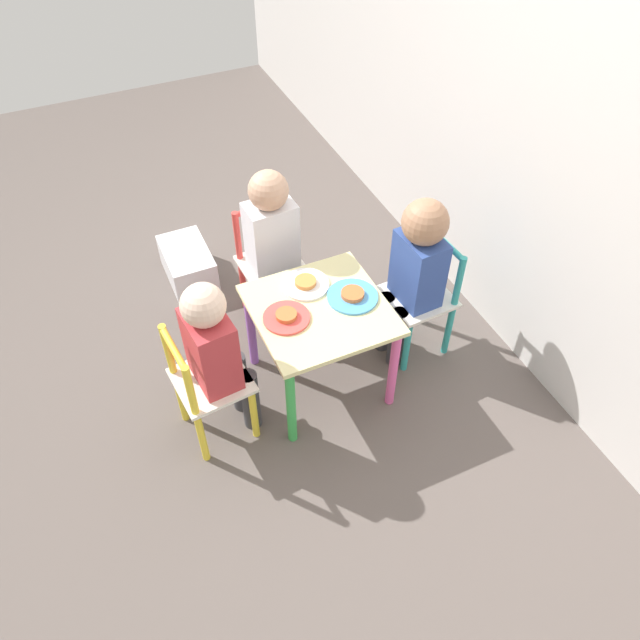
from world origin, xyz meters
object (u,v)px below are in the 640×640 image
object	(u,v)px
child_back	(415,265)
storage_bin	(188,264)
chair_red	(270,266)
plate_front	(286,317)
plate_left	(306,284)
plate_back	(352,296)
chair_yellow	(207,387)
child_front	(217,349)
child_left	(273,239)
chair_teal	(422,299)
kids_table	(320,322)

from	to	relation	value
child_back	storage_bin	xyz separation A→B (m)	(-0.84, -0.73, -0.39)
chair_red	plate_front	xyz separation A→B (m)	(0.48, -0.11, 0.18)
child_back	plate_left	world-z (taller)	child_back
child_back	plate_left	distance (m)	0.44
chair_red	plate_back	distance (m)	0.54
storage_bin	chair_yellow	bearing A→B (deg)	-10.10
chair_yellow	child_front	xyz separation A→B (m)	(-0.01, 0.06, 0.17)
child_front	child_back	bearing A→B (deg)	-91.35
child_left	plate_front	distance (m)	0.43
child_front	chair_teal	bearing A→B (deg)	-91.44
kids_table	plate_left	size ratio (longest dim) A/B	2.68
chair_teal	plate_back	size ratio (longest dim) A/B	2.77
child_left	child_back	world-z (taller)	child_left
kids_table	child_front	distance (m)	0.43
kids_table	plate_front	world-z (taller)	plate_front
chair_teal	chair_red	bearing A→B (deg)	-135.08
child_back	plate_front	world-z (taller)	child_back
chair_red	chair_teal	xyz separation A→B (m)	(0.45, 0.50, 0.00)
chair_red	storage_bin	bearing A→B (deg)	124.31
child_front	chair_yellow	bearing A→B (deg)	90.00
child_left	child_back	xyz separation A→B (m)	(0.40, 0.44, 0.01)
chair_yellow	child_back	xyz separation A→B (m)	(-0.07, 0.90, 0.21)
chair_red	chair_yellow	xyz separation A→B (m)	(0.53, -0.45, 0.00)
chair_yellow	plate_front	world-z (taller)	chair_yellow
kids_table	chair_yellow	world-z (taller)	chair_yellow
chair_red	kids_table	bearing A→B (deg)	-90.00
plate_back	chair_teal	bearing A→B (deg)	94.21
child_back	plate_front	bearing A→B (deg)	-90.74
plate_left	plate_front	bearing A→B (deg)	-45.00
chair_yellow	child_back	distance (m)	0.92
chair_red	storage_bin	world-z (taller)	chair_red
kids_table	child_front	bearing A→B (deg)	-84.29
chair_yellow	chair_teal	bearing A→B (deg)	-91.34
chair_yellow	plate_back	world-z (taller)	chair_yellow
kids_table	plate_left	bearing A→B (deg)	180.00
plate_back	plate_left	bearing A→B (deg)	-135.00
kids_table	storage_bin	size ratio (longest dim) A/B	1.46
child_front	plate_front	distance (m)	0.28
chair_yellow	plate_back	xyz separation A→B (m)	(-0.05, 0.61, 0.18)
chair_teal	plate_left	size ratio (longest dim) A/B	2.92
chair_yellow	storage_bin	size ratio (longest dim) A/B	1.59
kids_table	storage_bin	distance (m)	0.96
child_left	child_front	xyz separation A→B (m)	(0.46, -0.39, -0.02)
plate_back	storage_bin	world-z (taller)	plate_back
chair_red	child_front	bearing A→B (deg)	-129.79
plate_front	plate_back	size ratio (longest dim) A/B	0.90
chair_teal	child_left	distance (m)	0.67
child_left	plate_left	bearing A→B (deg)	-88.63
child_left	child_front	bearing A→B (deg)	-133.48
chair_teal	kids_table	bearing A→B (deg)	-90.00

